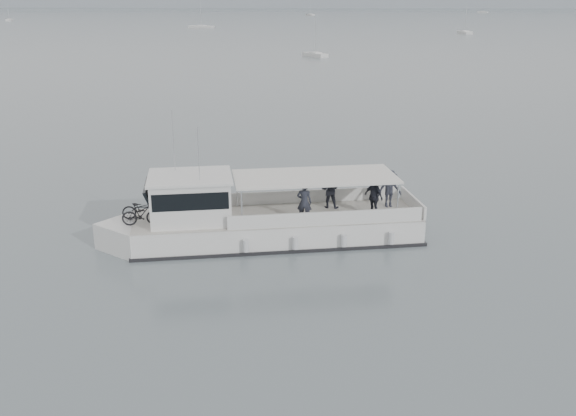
{
  "coord_description": "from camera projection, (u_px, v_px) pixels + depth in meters",
  "views": [
    {
      "loc": [
        -1.91,
        -28.13,
        11.11
      ],
      "look_at": [
        -4.02,
        0.21,
        1.6
      ],
      "focal_mm": 40.0,
      "sensor_mm": 36.0,
      "label": 1
    }
  ],
  "objects": [
    {
      "name": "moored_fleet",
      "position": [
        286.0,
        27.0,
        219.72
      ],
      "size": [
        422.49,
        354.46,
        10.35
      ],
      "color": "silver",
      "rests_on": "ground"
    },
    {
      "name": "tour_boat",
      "position": [
        249.0,
        220.0,
        29.99
      ],
      "size": [
        15.23,
        6.49,
        6.36
      ],
      "rotation": [
        0.0,
        0.0,
        0.22
      ],
      "color": "silver",
      "rests_on": "ground"
    },
    {
      "name": "ground",
      "position": [
        373.0,
        244.0,
        29.99
      ],
      "size": [
        1400.0,
        1400.0,
        0.0
      ],
      "primitive_type": "plane",
      "color": "slate",
      "rests_on": "ground"
    }
  ]
}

